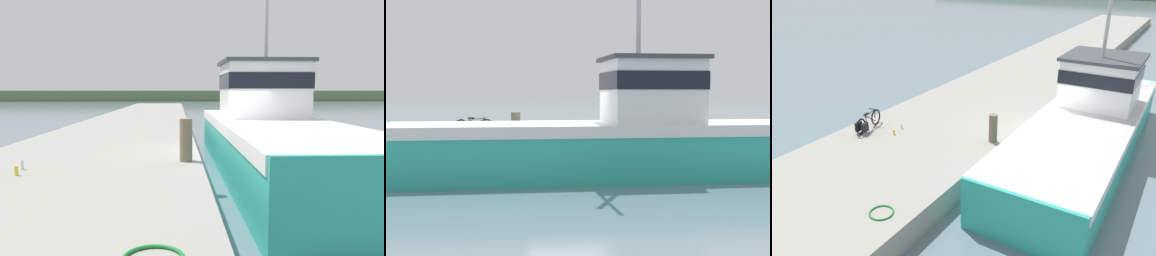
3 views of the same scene
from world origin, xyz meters
TOP-DOWN VIEW (x-y plane):
  - ground_plane at (0.00, 0.00)m, footprint 320.00×320.00m
  - dock_pier at (-4.00, 0.00)m, footprint 5.93×80.00m
  - fishing_boat_main at (1.30, 1.40)m, footprint 3.41×14.69m
  - bicycle_touring at (-6.04, -3.21)m, footprint 0.62×1.62m
  - mooring_post at (-1.42, -1.53)m, footprint 0.31×0.31m
  - water_bottle_by_bike at (-5.01, -2.35)m, footprint 0.06×0.06m
  - water_bottle_on_curb at (-4.89, -2.94)m, footprint 0.07×0.07m

SIDE VIEW (x-z plane):
  - ground_plane at x=0.00m, z-range 0.00..0.00m
  - dock_pier at x=-4.00m, z-range 0.00..0.79m
  - water_bottle_on_curb at x=-4.89m, z-range 0.79..0.98m
  - water_bottle_by_bike at x=-5.01m, z-range 0.79..0.99m
  - bicycle_touring at x=-6.04m, z-range 0.76..1.44m
  - fishing_boat_main at x=1.30m, z-range -3.83..6.22m
  - mooring_post at x=-1.42m, z-range 0.79..1.83m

